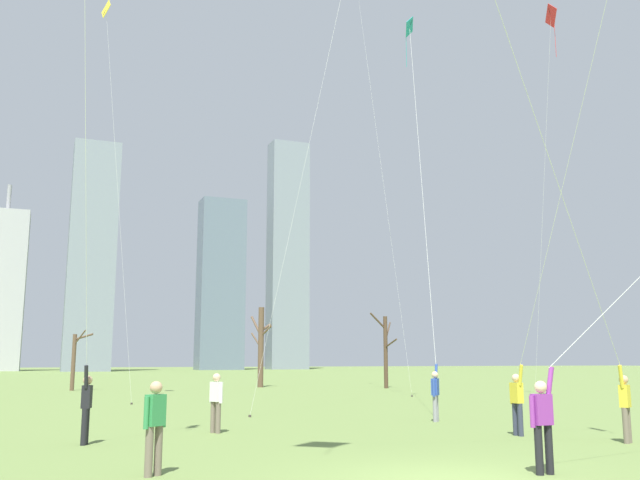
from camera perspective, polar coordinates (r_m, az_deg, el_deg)
ground_plane at (r=12.49m, az=10.82°, el=-18.84°), size 400.00×400.00×0.00m
kite_flyer_midfield_left_blue at (r=18.70m, az=17.47°, el=-5.59°), size 1.29×7.91×14.89m
kite_flyer_midfield_right_teal at (r=25.03m, az=8.99°, el=-5.49°), size 4.06×7.85×18.50m
kite_flyer_midfield_center_white at (r=14.02m, az=22.35°, el=-8.24°), size 7.88×1.49×8.20m
kite_flyer_far_back_green at (r=17.14m, az=-18.72°, el=-4.28°), size 1.58×5.37×15.77m
kite_flyer_foreground_right_purple at (r=15.96m, az=19.63°, el=0.96°), size 12.88×7.06×17.52m
bystander_watching_nearby at (r=19.94m, az=-8.56°, el=-12.87°), size 0.33×0.47×1.62m
bystander_strolling_midfield at (r=12.86m, az=-13.45°, el=-14.42°), size 0.43×0.36×1.62m
distant_kite_low_near_trees_orange at (r=48.33m, az=3.48°, el=17.37°), size 1.06×5.78×29.27m
distant_kite_drifting_left_red at (r=39.45m, az=18.42°, el=15.38°), size 0.41×3.38×20.38m
distant_kite_drifting_right_yellow at (r=39.83m, az=-17.09°, el=16.07°), size 2.16×3.61×21.12m
bare_tree_left_of_center at (r=50.95m, az=5.42°, el=-8.91°), size 2.32×2.95×5.40m
bare_tree_right_of_center at (r=49.62m, az=-19.56°, el=-9.19°), size 1.29×2.00×3.98m
bare_tree_rightmost at (r=52.81m, az=-4.90°, el=-8.58°), size 1.43×2.52×5.95m
skyline_short_annex at (r=150.81m, az=-8.18°, el=-3.57°), size 9.53×6.23×36.57m
skyline_tall_tower at (r=159.31m, az=-2.67°, el=-1.13°), size 8.79×5.29×52.38m
skyline_mid_tower_right at (r=134.77m, az=-18.30°, el=-1.19°), size 8.38×6.65×42.31m
skyline_slender_spire at (r=144.84m, az=-24.74°, el=-3.73°), size 8.25×7.05×35.66m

